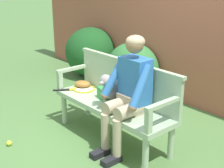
% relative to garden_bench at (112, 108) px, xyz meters
% --- Properties ---
extents(ground_plane, '(40.00, 40.00, 0.00)m').
position_rel_garden_bench_xyz_m(ground_plane, '(0.00, 0.00, -0.42)').
color(ground_plane, '#4C753D').
extents(brick_garden_fence, '(8.00, 0.30, 2.19)m').
position_rel_garden_bench_xyz_m(brick_garden_fence, '(0.00, 1.76, 0.68)').
color(brick_garden_fence, '#9E5642').
rests_on(brick_garden_fence, ground).
extents(hedge_bush_mid_right, '(0.99, 0.76, 0.85)m').
position_rel_garden_bench_xyz_m(hedge_bush_mid_right, '(-1.06, 1.38, 0.01)').
color(hedge_bush_mid_right, '#337538').
rests_on(hedge_bush_mid_right, ground).
extents(hedge_bush_far_left, '(1.05, 0.97, 0.97)m').
position_rel_garden_bench_xyz_m(hedge_bush_far_left, '(-2.22, 1.37, 0.07)').
color(hedge_bush_far_left, '#194C1E').
rests_on(hedge_bush_far_left, ground).
extents(hedge_bush_mid_left, '(0.98, 0.81, 0.56)m').
position_rel_garden_bench_xyz_m(hedge_bush_mid_left, '(-1.19, 1.38, -0.13)').
color(hedge_bush_mid_left, '#286B2D').
rests_on(hedge_bush_mid_left, ground).
extents(garden_bench, '(1.69, 0.52, 0.48)m').
position_rel_garden_bench_xyz_m(garden_bench, '(0.00, 0.00, 0.00)').
color(garden_bench, '#9EB793').
rests_on(garden_bench, ground).
extents(bench_backrest, '(1.73, 0.06, 0.50)m').
position_rel_garden_bench_xyz_m(bench_backrest, '(0.00, 0.23, 0.32)').
color(bench_backrest, '#9EB793').
rests_on(bench_backrest, garden_bench).
extents(bench_armrest_left_end, '(0.06, 0.52, 0.28)m').
position_rel_garden_bench_xyz_m(bench_armrest_left_end, '(-0.80, -0.09, 0.26)').
color(bench_armrest_left_end, '#9EB793').
rests_on(bench_armrest_left_end, garden_bench).
extents(bench_armrest_right_end, '(0.06, 0.52, 0.28)m').
position_rel_garden_bench_xyz_m(bench_armrest_right_end, '(0.80, -0.09, 0.26)').
color(bench_armrest_right_end, '#9EB793').
rests_on(bench_armrest_right_end, garden_bench).
extents(person_seated, '(0.56, 0.66, 1.35)m').
position_rel_garden_bench_xyz_m(person_seated, '(0.31, -0.02, 0.33)').
color(person_seated, black).
rests_on(person_seated, ground).
extents(dog_on_bench, '(0.23, 0.39, 0.39)m').
position_rel_garden_bench_xyz_m(dog_on_bench, '(-0.00, -0.02, 0.26)').
color(dog_on_bench, gray).
rests_on(dog_on_bench, garden_bench).
extents(tennis_racket, '(0.43, 0.56, 0.03)m').
position_rel_garden_bench_xyz_m(tennis_racket, '(-0.63, 0.01, 0.07)').
color(tennis_racket, yellow).
rests_on(tennis_racket, garden_bench).
extents(baseball_glove, '(0.28, 0.26, 0.09)m').
position_rel_garden_bench_xyz_m(baseball_glove, '(-0.71, 0.07, 0.11)').
color(baseball_glove, '#9E6B2D').
rests_on(baseball_glove, garden_bench).
extents(sports_bag, '(0.32, 0.26, 0.14)m').
position_rel_garden_bench_xyz_m(sports_bag, '(-0.13, 0.07, 0.13)').
color(sports_bag, '#2D8E42').
rests_on(sports_bag, garden_bench).
extents(tennis_ball, '(0.07, 0.07, 0.07)m').
position_rel_garden_bench_xyz_m(tennis_ball, '(-0.68, -1.05, -0.38)').
color(tennis_ball, '#CCDB33').
rests_on(tennis_ball, ground).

